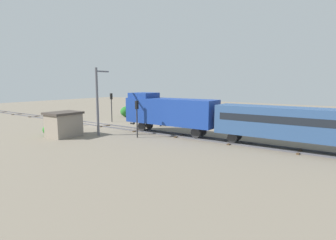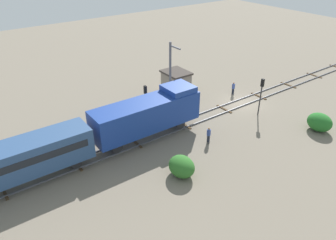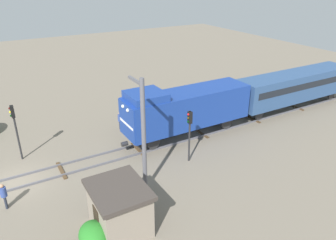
% 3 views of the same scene
% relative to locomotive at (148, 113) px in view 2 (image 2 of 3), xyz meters
% --- Properties ---
extents(ground_plane, '(109.67, 109.67, 0.00)m').
position_rel_locomotive_xyz_m(ground_plane, '(0.00, -13.62, -2.77)').
color(ground_plane, '#756B5B').
extents(railway_track, '(2.40, 73.11, 0.16)m').
position_rel_locomotive_xyz_m(railway_track, '(0.00, -13.62, -2.70)').
color(railway_track, '#595960').
rests_on(railway_track, ground).
extents(locomotive, '(2.90, 11.60, 4.60)m').
position_rel_locomotive_xyz_m(locomotive, '(0.00, 0.00, 0.00)').
color(locomotive, navy).
rests_on(locomotive, railway_track).
extents(passenger_car_leading, '(2.84, 14.00, 3.66)m').
position_rel_locomotive_xyz_m(passenger_car_leading, '(0.00, 13.34, -0.25)').
color(passenger_car_leading, '#2D4C7A').
rests_on(passenger_car_leading, railway_track).
extents(traffic_signal_near, '(0.32, 0.34, 4.39)m').
position_rel_locomotive_xyz_m(traffic_signal_near, '(-3.20, -12.77, 0.27)').
color(traffic_signal_near, '#262628').
rests_on(traffic_signal_near, ground).
extents(traffic_signal_mid, '(0.32, 0.34, 4.03)m').
position_rel_locomotive_xyz_m(traffic_signal_mid, '(3.40, -1.87, 0.03)').
color(traffic_signal_mid, '#262628').
rests_on(traffic_signal_mid, ground).
extents(worker_near_track, '(0.38, 0.38, 1.70)m').
position_rel_locomotive_xyz_m(worker_near_track, '(2.40, -14.43, -1.78)').
color(worker_near_track, '#262B38').
rests_on(worker_near_track, ground).
extents(worker_by_signal, '(0.38, 0.38, 1.70)m').
position_rel_locomotive_xyz_m(worker_by_signal, '(-4.20, -4.24, -1.78)').
color(worker_by_signal, '#262B38').
rests_on(worker_by_signal, ground).
extents(catenary_mast, '(1.94, 0.28, 7.63)m').
position_rel_locomotive_xyz_m(catenary_mast, '(4.94, -6.32, 1.28)').
color(catenary_mast, '#595960').
rests_on(catenary_mast, ground).
extents(relay_hut, '(3.50, 2.90, 2.74)m').
position_rel_locomotive_xyz_m(relay_hut, '(7.50, -9.10, -1.38)').
color(relay_hut, gray).
rests_on(relay_hut, ground).
extents(bush_near, '(2.60, 2.13, 1.89)m').
position_rel_locomotive_xyz_m(bush_near, '(-9.18, -15.21, -1.83)').
color(bush_near, '#246926').
rests_on(bush_near, ground).
extents(bush_mid, '(2.48, 2.03, 1.81)m').
position_rel_locomotive_xyz_m(bush_mid, '(-6.65, 1.01, -1.87)').
color(bush_mid, '#2D6726').
rests_on(bush_mid, ground).
extents(bush_far, '(1.90, 1.55, 1.38)m').
position_rel_locomotive_xyz_m(bush_far, '(8.03, -10.77, -2.08)').
color(bush_far, '#277926').
rests_on(bush_far, ground).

